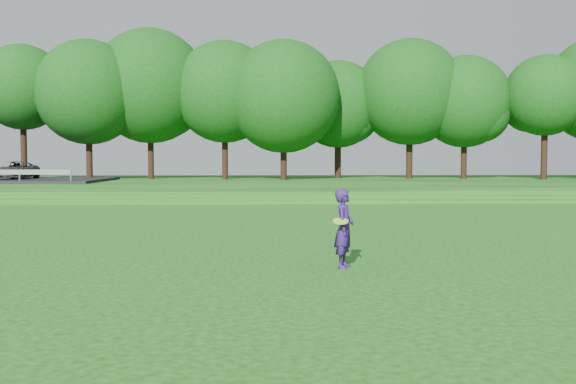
{
  "coord_description": "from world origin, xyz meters",
  "views": [
    {
      "loc": [
        -0.67,
        -11.28,
        2.17
      ],
      "look_at": [
        -0.19,
        5.32,
        1.3
      ],
      "focal_mm": 40.0,
      "sensor_mm": 36.0,
      "label": 1
    }
  ],
  "objects": [
    {
      "name": "walking_path",
      "position": [
        0.0,
        20.0,
        0.02
      ],
      "size": [
        130.0,
        1.6,
        0.04
      ],
      "primitive_type": "cube",
      "color": "gray",
      "rests_on": "ground"
    },
    {
      "name": "ground",
      "position": [
        0.0,
        0.0,
        0.0
      ],
      "size": [
        140.0,
        140.0,
        0.0
      ],
      "primitive_type": "plane",
      "color": "#12430D",
      "rests_on": "ground"
    },
    {
      "name": "treeline",
      "position": [
        0.0,
        38.0,
        8.1
      ],
      "size": [
        104.0,
        7.0,
        15.0
      ],
      "primitive_type": null,
      "color": "#0F420F",
      "rests_on": "berm"
    },
    {
      "name": "woman",
      "position": [
        0.81,
        1.32,
        0.79
      ],
      "size": [
        0.53,
        0.71,
        1.57
      ],
      "color": "navy",
      "rests_on": "ground"
    },
    {
      "name": "berm",
      "position": [
        0.0,
        34.0,
        0.3
      ],
      "size": [
        130.0,
        30.0,
        0.6
      ],
      "primitive_type": "cube",
      "color": "#12430D",
      "rests_on": "ground"
    }
  ]
}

